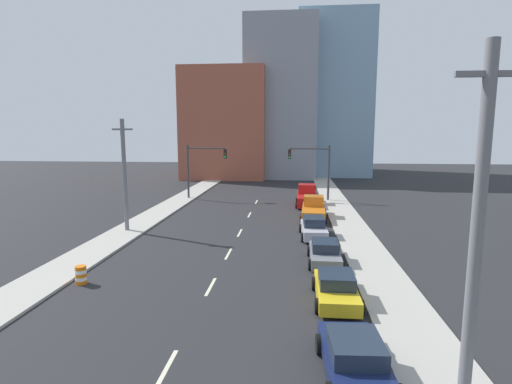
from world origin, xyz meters
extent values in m
cube|color=#ADA89E|center=(-8.89, 47.39, 0.07)|extent=(2.92, 94.78, 0.14)
cube|color=#ADA89E|center=(8.89, 47.39, 0.07)|extent=(2.92, 94.78, 0.14)
cube|color=beige|center=(0.00, 7.98, 0.00)|extent=(0.16, 2.40, 0.01)
cube|color=beige|center=(0.00, 15.23, 0.00)|extent=(0.16, 2.40, 0.01)
cube|color=beige|center=(0.00, 20.85, 0.00)|extent=(0.16, 2.40, 0.01)
cube|color=beige|center=(0.00, 26.33, 0.00)|extent=(0.16, 2.40, 0.01)
cube|color=beige|center=(0.00, 33.32, 0.00)|extent=(0.16, 2.40, 0.01)
cube|color=beige|center=(0.00, 40.58, 0.00)|extent=(0.16, 2.40, 0.01)
cube|color=#9E513D|center=(-7.60, 67.56, 9.21)|extent=(14.00, 16.00, 18.43)
cube|color=gray|center=(1.80, 71.56, 13.33)|extent=(12.00, 20.00, 26.67)
cube|color=#7A9EB7|center=(11.15, 75.56, 14.17)|extent=(13.00, 20.00, 28.33)
cylinder|color=#38383D|center=(-8.23, 41.94, 3.19)|extent=(0.24, 0.24, 6.38)
cylinder|color=#38383D|center=(-6.00, 41.94, 5.98)|extent=(4.46, 0.16, 0.16)
cube|color=black|center=(-3.76, 41.94, 5.35)|extent=(0.34, 0.32, 1.10)
cylinder|color=#4C0C0C|center=(-3.76, 41.77, 5.69)|extent=(0.22, 0.04, 0.22)
cylinder|color=#593F0C|center=(-3.76, 41.77, 5.35)|extent=(0.22, 0.04, 0.22)
cylinder|color=#26E53F|center=(-3.76, 41.77, 5.01)|extent=(0.22, 0.04, 0.22)
cylinder|color=#38383D|center=(8.14, 41.94, 3.19)|extent=(0.24, 0.24, 6.38)
cylinder|color=#38383D|center=(5.91, 41.94, 5.98)|extent=(4.46, 0.16, 0.16)
cube|color=black|center=(3.68, 41.94, 5.35)|extent=(0.34, 0.32, 1.10)
cylinder|color=#4C0C0C|center=(3.68, 41.77, 5.69)|extent=(0.22, 0.04, 0.22)
cylinder|color=#593F0C|center=(3.68, 41.77, 5.35)|extent=(0.22, 0.04, 0.22)
cylinder|color=#26E53F|center=(3.68, 41.77, 5.01)|extent=(0.22, 0.04, 0.22)
cylinder|color=slate|center=(8.66, 6.16, 4.97)|extent=(0.32, 0.32, 9.95)
cube|color=slate|center=(8.66, 6.16, 9.15)|extent=(1.60, 0.14, 0.14)
cylinder|color=slate|center=(-8.98, 25.93, 4.42)|extent=(0.32, 0.32, 8.84)
cube|color=slate|center=(-8.98, 25.93, 8.04)|extent=(1.60, 0.14, 0.14)
cylinder|color=orange|center=(-6.79, 15.00, 0.10)|extent=(0.56, 0.56, 0.19)
cylinder|color=white|center=(-6.79, 15.00, 0.29)|extent=(0.56, 0.56, 0.19)
cylinder|color=orange|center=(-6.79, 15.00, 0.47)|extent=(0.56, 0.56, 0.19)
cylinder|color=white|center=(-6.79, 15.00, 0.67)|extent=(0.56, 0.56, 0.19)
cylinder|color=orange|center=(-6.79, 15.00, 0.85)|extent=(0.56, 0.56, 0.19)
cube|color=#141E47|center=(6.17, 8.14, 0.49)|extent=(2.10, 4.58, 0.59)
cube|color=#1E2838|center=(6.17, 8.14, 1.07)|extent=(1.75, 2.10, 0.57)
cylinder|color=black|center=(5.13, 9.47, 0.35)|extent=(0.26, 0.71, 0.70)
cylinder|color=black|center=(7.06, 9.58, 0.35)|extent=(0.26, 0.71, 0.70)
cube|color=gold|center=(6.18, 14.02, 0.49)|extent=(1.82, 4.23, 0.61)
cube|color=#1E2838|center=(6.18, 14.02, 1.08)|extent=(1.59, 1.91, 0.58)
cylinder|color=black|center=(5.24, 15.33, 0.33)|extent=(0.22, 0.67, 0.67)
cylinder|color=black|center=(7.11, 15.33, 0.33)|extent=(0.22, 0.67, 0.67)
cylinder|color=black|center=(5.25, 12.70, 0.33)|extent=(0.22, 0.67, 0.67)
cylinder|color=black|center=(7.12, 12.71, 0.33)|extent=(0.22, 0.67, 0.67)
cube|color=slate|center=(6.08, 19.55, 0.49)|extent=(1.78, 4.25, 0.62)
cube|color=#1E2838|center=(6.08, 19.55, 1.09)|extent=(1.54, 1.92, 0.58)
cylinder|color=black|center=(5.19, 20.87, 0.32)|extent=(0.23, 0.64, 0.64)
cylinder|color=black|center=(6.99, 20.85, 0.32)|extent=(0.23, 0.64, 0.64)
cylinder|color=black|center=(5.16, 18.24, 0.32)|extent=(0.23, 0.64, 0.64)
cylinder|color=black|center=(6.96, 18.22, 0.32)|extent=(0.23, 0.64, 0.64)
cube|color=#B2B2BC|center=(5.71, 25.59, 0.54)|extent=(1.90, 4.52, 0.71)
cube|color=#1E2838|center=(5.71, 25.59, 1.22)|extent=(1.60, 2.06, 0.65)
cylinder|color=black|center=(4.76, 26.94, 0.34)|extent=(0.25, 0.68, 0.68)
cylinder|color=black|center=(6.56, 27.00, 0.34)|extent=(0.25, 0.68, 0.68)
cylinder|color=black|center=(4.86, 24.18, 0.34)|extent=(0.25, 0.68, 0.68)
cylinder|color=black|center=(6.66, 24.24, 0.34)|extent=(0.25, 0.68, 0.68)
cube|color=orange|center=(6.00, 31.96, 0.64)|extent=(2.31, 5.72, 0.92)
cube|color=orange|center=(6.05, 32.80, 1.56)|extent=(1.87, 1.78, 0.90)
cylinder|color=black|center=(5.05, 33.75, 0.33)|extent=(0.25, 0.66, 0.65)
cylinder|color=black|center=(7.14, 33.65, 0.33)|extent=(0.25, 0.66, 0.65)
cylinder|color=black|center=(4.87, 30.27, 0.33)|extent=(0.25, 0.66, 0.65)
cylinder|color=black|center=(6.96, 30.16, 0.33)|extent=(0.25, 0.66, 0.65)
cube|color=red|center=(5.62, 38.74, 0.69)|extent=(2.20, 5.66, 1.05)
cube|color=red|center=(5.64, 39.59, 1.72)|extent=(1.87, 1.72, 1.00)
cylinder|color=black|center=(4.58, 40.51, 0.30)|extent=(0.23, 0.61, 0.60)
cylinder|color=black|center=(6.73, 40.46, 0.30)|extent=(0.23, 0.61, 0.60)
cylinder|color=black|center=(4.51, 37.03, 0.30)|extent=(0.23, 0.61, 0.60)
cylinder|color=black|center=(6.66, 36.98, 0.30)|extent=(0.23, 0.61, 0.60)
camera|label=1|loc=(4.12, -3.90, 7.79)|focal=28.00mm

